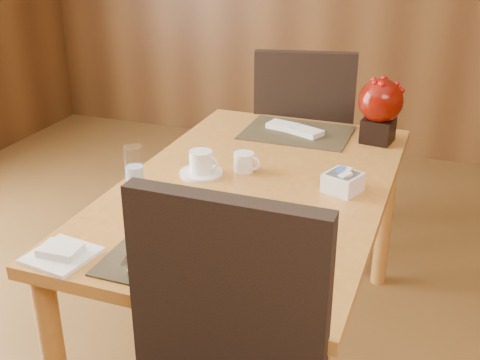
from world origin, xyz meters
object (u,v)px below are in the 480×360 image
(coffee_cup, at_px, (201,164))
(sugar_caddy, at_px, (343,182))
(soup_setting, at_px, (194,238))
(berry_decor, at_px, (380,107))
(bread_plate, at_px, (61,255))
(creamer_jug, at_px, (244,162))
(far_chair, at_px, (303,138))
(water_glass, at_px, (134,168))
(dining_table, at_px, (255,207))

(coffee_cup, distance_m, sugar_caddy, 0.51)
(sugar_caddy, bearing_deg, soup_setting, -118.04)
(sugar_caddy, relative_size, berry_decor, 0.41)
(bread_plate, bearing_deg, creamer_jug, 70.38)
(berry_decor, relative_size, far_chair, 0.25)
(creamer_jug, bearing_deg, soup_setting, -72.62)
(coffee_cup, relative_size, bread_plate, 0.93)
(soup_setting, xyz_separation_m, coffee_cup, (-0.21, 0.53, -0.02))
(water_glass, relative_size, berry_decor, 0.58)
(bread_plate, bearing_deg, berry_decor, 61.00)
(soup_setting, height_order, bread_plate, soup_setting)
(dining_table, height_order, sugar_caddy, sugar_caddy)
(creamer_jug, height_order, berry_decor, berry_decor)
(creamer_jug, distance_m, sugar_caddy, 0.38)
(creamer_jug, bearing_deg, bread_plate, -99.28)
(coffee_cup, bearing_deg, berry_decor, 45.72)
(creamer_jug, height_order, far_chair, far_chair)
(sugar_caddy, xyz_separation_m, berry_decor, (0.04, 0.53, 0.12))
(coffee_cup, relative_size, water_glass, 1.01)
(creamer_jug, xyz_separation_m, sugar_caddy, (0.37, -0.05, -0.00))
(dining_table, bearing_deg, soup_setting, -89.96)
(water_glass, height_order, sugar_caddy, water_glass)
(creamer_jug, distance_m, berry_decor, 0.64)
(coffee_cup, xyz_separation_m, creamer_jug, (0.13, 0.08, -0.00))
(soup_setting, relative_size, coffee_cup, 2.00)
(dining_table, bearing_deg, coffee_cup, 179.23)
(coffee_cup, bearing_deg, water_glass, -129.89)
(soup_setting, distance_m, coffee_cup, 0.57)
(dining_table, xyz_separation_m, coffee_cup, (-0.21, 0.00, 0.13))
(bread_plate, distance_m, far_chair, 1.63)
(berry_decor, height_order, far_chair, far_chair)
(dining_table, height_order, water_glass, water_glass)
(water_glass, bearing_deg, bread_plate, -86.24)
(far_chair, bearing_deg, creamer_jug, 76.94)
(water_glass, bearing_deg, creamer_jug, 42.88)
(dining_table, relative_size, soup_setting, 4.80)
(soup_setting, height_order, sugar_caddy, soup_setting)
(dining_table, xyz_separation_m, sugar_caddy, (0.30, 0.03, 0.13))
(soup_setting, xyz_separation_m, bread_plate, (-0.34, -0.13, -0.05))
(coffee_cup, distance_m, berry_decor, 0.79)
(soup_setting, height_order, berry_decor, berry_decor)
(sugar_caddy, distance_m, bread_plate, 0.94)
(sugar_caddy, bearing_deg, far_chair, 112.19)
(soup_setting, distance_m, berry_decor, 1.14)
(soup_setting, bearing_deg, berry_decor, 65.60)
(water_glass, bearing_deg, berry_decor, 46.78)
(bread_plate, xyz_separation_m, far_chair, (0.27, 1.59, -0.17))
(dining_table, relative_size, sugar_caddy, 13.72)
(bread_plate, bearing_deg, coffee_cup, 78.87)
(dining_table, distance_m, bread_plate, 0.75)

